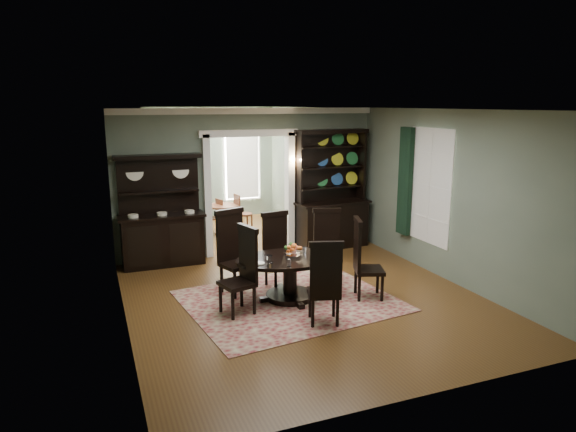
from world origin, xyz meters
name	(u,v)px	position (x,y,z in m)	size (l,w,h in m)	color
room	(305,203)	(0.00, 0.04, 1.58)	(5.51, 6.01, 3.01)	brown
parlor	(220,167)	(0.00, 5.53, 1.52)	(3.51, 3.50, 3.01)	brown
doorway_trim	(249,176)	(0.00, 3.00, 1.62)	(2.08, 0.25, 2.57)	white
right_window	(418,184)	(2.69, 0.93, 1.60)	(0.15, 1.47, 2.12)	white
wall_sconce	(294,162)	(0.95, 2.85, 1.89)	(0.27, 0.21, 0.21)	#B78230
rug	(289,301)	(-0.26, 0.06, 0.01)	(3.16, 2.64, 0.01)	maroon
dining_table	(290,270)	(-0.21, 0.15, 0.48)	(1.84, 1.74, 0.69)	black
centerpiece	(293,253)	(-0.16, 0.16, 0.76)	(1.34, 0.86, 0.22)	silver
chair_far_left	(233,249)	(-0.96, 0.81, 0.74)	(0.65, 0.63, 1.40)	black
chair_far_mid	(277,247)	(-0.19, 0.82, 0.68)	(0.53, 0.51, 1.29)	black
chair_far_right	(327,243)	(0.72, 0.73, 0.68)	(0.60, 0.58, 1.30)	black
chair_end_left	(243,268)	(-1.06, -0.09, 0.70)	(0.57, 0.59, 1.33)	black
chair_end_right	(363,257)	(0.88, -0.23, 0.69)	(0.60, 0.61, 1.32)	black
chair_near	(325,281)	(-0.14, -0.98, 0.66)	(0.58, 0.56, 1.26)	black
sideboard	(162,227)	(-1.86, 2.75, 0.75)	(1.63, 0.58, 2.15)	black
welsh_dresser	(332,205)	(1.78, 2.72, 0.93)	(1.68, 0.74, 2.55)	black
parlor_table	(223,215)	(-0.17, 4.64, 0.47)	(0.77, 0.77, 0.72)	#572A18
parlor_chair_left	(216,216)	(-0.33, 4.71, 0.45)	(0.39, 0.38, 0.85)	#572A18
parlor_chair_right	(241,212)	(0.28, 4.62, 0.51)	(0.41, 0.40, 0.95)	#572A18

